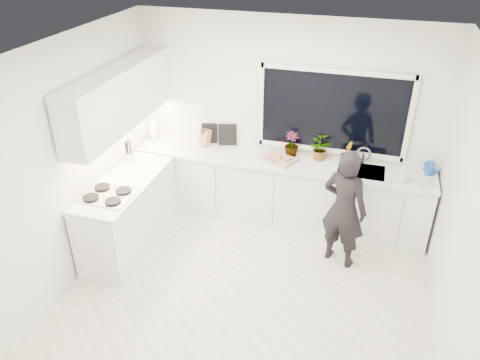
% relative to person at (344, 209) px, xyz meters
% --- Properties ---
extents(floor, '(4.00, 3.50, 0.02)m').
position_rel_person_xyz_m(floor, '(-0.93, -0.77, -0.76)').
color(floor, beige).
rests_on(floor, ground).
extents(wall_back, '(4.00, 0.02, 2.70)m').
position_rel_person_xyz_m(wall_back, '(-0.93, 0.99, 0.60)').
color(wall_back, white).
rests_on(wall_back, ground).
extents(wall_left, '(0.02, 3.50, 2.70)m').
position_rel_person_xyz_m(wall_left, '(-2.94, -0.77, 0.60)').
color(wall_left, white).
rests_on(wall_left, ground).
extents(wall_right, '(0.02, 3.50, 2.70)m').
position_rel_person_xyz_m(wall_right, '(1.08, -0.77, 0.60)').
color(wall_right, white).
rests_on(wall_right, ground).
extents(ceiling, '(4.00, 3.50, 0.02)m').
position_rel_person_xyz_m(ceiling, '(-0.93, -0.77, 1.96)').
color(ceiling, white).
rests_on(ceiling, wall_back).
extents(window, '(1.80, 0.02, 1.00)m').
position_rel_person_xyz_m(window, '(-0.33, 0.96, 0.80)').
color(window, black).
rests_on(window, wall_back).
extents(base_cabinets_back, '(3.92, 0.58, 0.88)m').
position_rel_person_xyz_m(base_cabinets_back, '(-0.93, 0.68, -0.31)').
color(base_cabinets_back, white).
rests_on(base_cabinets_back, floor).
extents(base_cabinets_left, '(0.58, 1.60, 0.88)m').
position_rel_person_xyz_m(base_cabinets_left, '(-2.60, -0.42, -0.31)').
color(base_cabinets_left, white).
rests_on(base_cabinets_left, floor).
extents(countertop_back, '(3.94, 0.62, 0.04)m').
position_rel_person_xyz_m(countertop_back, '(-0.93, 0.67, 0.15)').
color(countertop_back, silver).
rests_on(countertop_back, base_cabinets_back).
extents(countertop_left, '(0.62, 1.60, 0.04)m').
position_rel_person_xyz_m(countertop_left, '(-2.60, -0.42, 0.15)').
color(countertop_left, silver).
rests_on(countertop_left, base_cabinets_left).
extents(upper_cabinets, '(0.34, 2.10, 0.70)m').
position_rel_person_xyz_m(upper_cabinets, '(-2.72, -0.07, 1.10)').
color(upper_cabinets, white).
rests_on(upper_cabinets, wall_left).
extents(sink, '(0.58, 0.42, 0.14)m').
position_rel_person_xyz_m(sink, '(0.12, 0.68, 0.12)').
color(sink, silver).
rests_on(sink, countertop_back).
extents(faucet, '(0.03, 0.03, 0.22)m').
position_rel_person_xyz_m(faucet, '(0.12, 0.88, 0.28)').
color(faucet, silver).
rests_on(faucet, countertop_back).
extents(stovetop, '(0.56, 0.48, 0.03)m').
position_rel_person_xyz_m(stovetop, '(-2.62, -0.77, 0.19)').
color(stovetop, black).
rests_on(stovetop, countertop_left).
extents(person, '(0.64, 0.52, 1.50)m').
position_rel_person_xyz_m(person, '(0.00, 0.00, 0.00)').
color(person, black).
rests_on(person, floor).
extents(pizza_tray, '(0.55, 0.49, 0.03)m').
position_rel_person_xyz_m(pizza_tray, '(-0.93, 0.65, 0.19)').
color(pizza_tray, '#B2B2B7').
rests_on(pizza_tray, countertop_back).
extents(pizza, '(0.50, 0.44, 0.01)m').
position_rel_person_xyz_m(pizza, '(-0.93, 0.65, 0.20)').
color(pizza, '#B43618').
rests_on(pizza, pizza_tray).
extents(watering_can, '(0.16, 0.16, 0.13)m').
position_rel_person_xyz_m(watering_can, '(0.92, 0.84, 0.24)').
color(watering_can, blue).
rests_on(watering_can, countertop_back).
extents(paper_towel_roll, '(0.14, 0.14, 0.26)m').
position_rel_person_xyz_m(paper_towel_roll, '(-2.78, 0.78, 0.30)').
color(paper_towel_roll, white).
rests_on(paper_towel_roll, countertop_back).
extents(knife_block, '(0.16, 0.14, 0.22)m').
position_rel_person_xyz_m(knife_block, '(-2.01, 0.82, 0.28)').
color(knife_block, olive).
rests_on(knife_block, countertop_back).
extents(utensil_crock, '(0.15, 0.15, 0.16)m').
position_rel_person_xyz_m(utensil_crock, '(-2.76, 0.03, 0.25)').
color(utensil_crock, silver).
rests_on(utensil_crock, countertop_left).
extents(picture_frame_large, '(0.22, 0.07, 0.28)m').
position_rel_person_xyz_m(picture_frame_large, '(-1.99, 0.92, 0.31)').
color(picture_frame_large, black).
rests_on(picture_frame_large, countertop_back).
extents(picture_frame_small, '(0.25, 0.09, 0.30)m').
position_rel_person_xyz_m(picture_frame_small, '(-1.72, 0.92, 0.32)').
color(picture_frame_small, black).
rests_on(picture_frame_small, countertop_back).
extents(herb_plants, '(0.93, 0.37, 0.33)m').
position_rel_person_xyz_m(herb_plants, '(-0.50, 0.84, 0.33)').
color(herb_plants, '#26662D').
rests_on(herb_plants, countertop_back).
extents(soap_bottles, '(0.32, 0.13, 0.27)m').
position_rel_person_xyz_m(soap_bottles, '(0.68, 0.53, 0.30)').
color(soap_bottles, '#D8BF66').
rests_on(soap_bottles, countertop_back).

